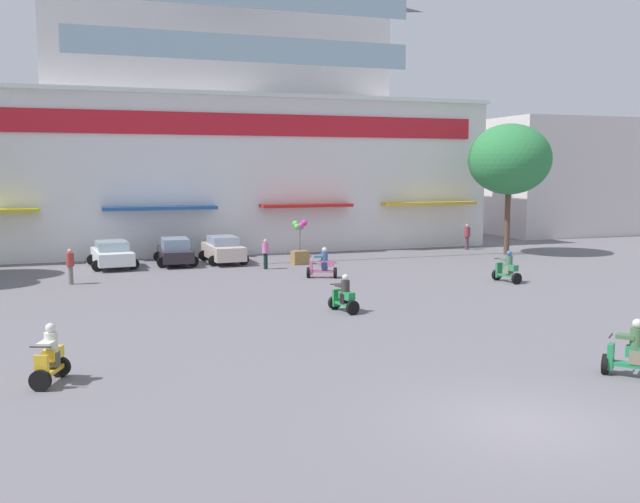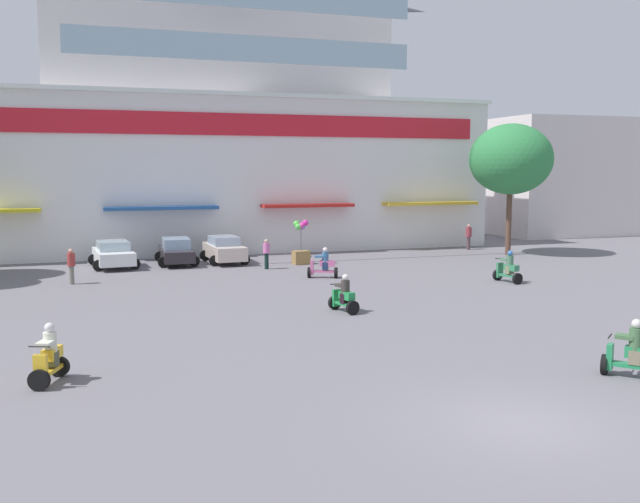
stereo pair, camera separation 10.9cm
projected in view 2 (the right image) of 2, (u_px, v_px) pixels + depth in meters
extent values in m
plane|color=slate|center=(324.00, 307.00, 26.70)|extent=(128.00, 128.00, 0.00)
cube|color=white|center=(219.00, 176.00, 46.92)|extent=(34.92, 10.09, 9.60)
cube|color=white|center=(216.00, 50.00, 46.42)|extent=(21.46, 9.08, 7.05)
cube|color=red|center=(233.00, 124.00, 41.74)|extent=(32.13, 0.12, 1.32)
cube|color=white|center=(233.00, 94.00, 41.49)|extent=(34.92, 0.70, 0.24)
cube|color=#24508C|center=(162.00, 208.00, 40.49)|extent=(6.51, 1.10, 0.20)
cube|color=red|center=(308.00, 205.00, 43.27)|extent=(5.81, 1.10, 0.20)
cube|color=gold|center=(431.00, 203.00, 45.92)|extent=(6.52, 1.10, 0.20)
cube|color=#99B7C6|center=(247.00, 48.00, 37.51)|extent=(18.89, 0.08, 1.41)
cube|color=silver|center=(562.00, 177.00, 57.16)|extent=(12.33, 8.83, 9.25)
cylinder|color=brown|center=(509.00, 221.00, 42.89)|extent=(0.33, 0.33, 4.14)
ellipsoid|color=#2E7D42|center=(511.00, 159.00, 42.45)|extent=(4.94, 5.26, 4.30)
cube|color=white|center=(113.00, 256.00, 37.49)|extent=(2.18, 4.35, 0.67)
cube|color=#9EB4BE|center=(113.00, 245.00, 37.42)|extent=(1.74, 2.23, 0.49)
cylinder|color=black|center=(94.00, 260.00, 38.36)|extent=(0.61, 0.22, 0.60)
cylinder|color=black|center=(127.00, 258.00, 39.07)|extent=(0.61, 0.22, 0.60)
cylinder|color=black|center=(99.00, 266.00, 35.98)|extent=(0.61, 0.22, 0.60)
cylinder|color=black|center=(135.00, 264.00, 36.70)|extent=(0.61, 0.22, 0.60)
cube|color=#2A2529|center=(176.00, 254.00, 38.71)|extent=(1.71, 4.27, 0.62)
cube|color=#96B2CF|center=(176.00, 243.00, 38.64)|extent=(1.44, 2.15, 0.57)
cylinder|color=black|center=(160.00, 257.00, 39.75)|extent=(0.60, 0.18, 0.60)
cylinder|color=black|center=(189.00, 256.00, 40.23)|extent=(0.60, 0.18, 0.60)
cylinder|color=black|center=(164.00, 262.00, 37.26)|extent=(0.60, 0.18, 0.60)
cylinder|color=black|center=(194.00, 261.00, 37.73)|extent=(0.60, 0.18, 0.60)
cube|color=beige|center=(224.00, 251.00, 39.37)|extent=(1.86, 4.28, 0.76)
cube|color=#99AAC2|center=(224.00, 240.00, 39.30)|extent=(1.53, 2.17, 0.47)
cylinder|color=black|center=(205.00, 255.00, 40.32)|extent=(0.61, 0.19, 0.60)
cylinder|color=black|center=(233.00, 254.00, 40.92)|extent=(0.61, 0.19, 0.60)
cylinder|color=black|center=(215.00, 261.00, 37.91)|extent=(0.61, 0.19, 0.60)
cylinder|color=black|center=(245.00, 259.00, 38.50)|extent=(0.61, 0.19, 0.60)
cylinder|color=black|center=(605.00, 364.00, 17.97)|extent=(0.49, 0.45, 0.52)
cube|color=#22874E|center=(629.00, 365.00, 17.67)|extent=(0.89, 0.96, 0.10)
cube|color=#22874E|center=(639.00, 353.00, 17.52)|extent=(0.66, 0.69, 0.28)
cube|color=#22874E|center=(610.00, 357.00, 17.89)|extent=(0.33, 0.32, 0.66)
cylinder|color=black|center=(610.00, 336.00, 17.84)|extent=(0.42, 0.37, 0.04)
cube|color=#7A7159|center=(635.00, 357.00, 17.58)|extent=(0.43, 0.42, 0.36)
cylinder|color=#416740|center=(636.00, 339.00, 17.53)|extent=(0.45, 0.45, 0.56)
sphere|color=silver|center=(637.00, 324.00, 17.48)|extent=(0.25, 0.25, 0.25)
cube|color=#416740|center=(625.00, 337.00, 17.65)|extent=(0.54, 0.56, 0.10)
cylinder|color=black|center=(309.00, 272.00, 33.93)|extent=(0.34, 0.53, 0.52)
cylinder|color=black|center=(336.00, 273.00, 33.81)|extent=(0.34, 0.53, 0.52)
cube|color=#D3629B|center=(323.00, 271.00, 33.86)|extent=(1.16, 0.72, 0.10)
cube|color=#D3629B|center=(327.00, 263.00, 33.80)|extent=(0.79, 0.57, 0.28)
cube|color=#D3629B|center=(312.00, 267.00, 33.89)|extent=(0.26, 0.35, 0.70)
cylinder|color=black|center=(311.00, 256.00, 33.83)|extent=(0.24, 0.49, 0.04)
cube|color=navy|center=(325.00, 266.00, 33.82)|extent=(0.39, 0.41, 0.36)
cylinder|color=#376290|center=(325.00, 257.00, 33.77)|extent=(0.42, 0.42, 0.49)
sphere|color=silver|center=(325.00, 250.00, 33.73)|extent=(0.25, 0.25, 0.25)
cube|color=#376290|center=(319.00, 256.00, 33.79)|extent=(0.54, 0.49, 0.10)
cylinder|color=black|center=(335.00, 303.00, 26.28)|extent=(0.54, 0.27, 0.52)
cylinder|color=black|center=(353.00, 308.00, 25.29)|extent=(0.54, 0.27, 0.52)
cube|color=#218A45|center=(344.00, 303.00, 25.77)|extent=(0.52, 1.08, 0.10)
cube|color=#218A45|center=(347.00, 296.00, 25.56)|extent=(0.45, 0.71, 0.28)
cube|color=#218A45|center=(336.00, 298.00, 26.15)|extent=(0.34, 0.21, 0.64)
cylinder|color=black|center=(336.00, 284.00, 26.11)|extent=(0.51, 0.16, 0.04)
cube|color=black|center=(345.00, 298.00, 25.65)|extent=(0.38, 0.35, 0.36)
cylinder|color=#38322E|center=(345.00, 287.00, 25.60)|extent=(0.39, 0.39, 0.49)
sphere|color=silver|center=(345.00, 277.00, 25.56)|extent=(0.25, 0.25, 0.25)
cube|color=#38322E|center=(341.00, 285.00, 25.81)|extent=(0.44, 0.51, 0.10)
cylinder|color=black|center=(498.00, 275.00, 33.14)|extent=(0.54, 0.23, 0.52)
cylinder|color=black|center=(518.00, 279.00, 31.97)|extent=(0.54, 0.23, 0.52)
cube|color=#317D54|center=(507.00, 276.00, 32.55)|extent=(0.47, 1.20, 0.10)
cube|color=#317D54|center=(511.00, 268.00, 32.29)|extent=(0.42, 0.78, 0.28)
cube|color=#317D54|center=(500.00, 270.00, 32.99)|extent=(0.34, 0.19, 0.71)
cylinder|color=black|center=(500.00, 258.00, 32.95)|extent=(0.52, 0.12, 0.04)
cube|color=#6F7752|center=(510.00, 270.00, 32.40)|extent=(0.36, 0.33, 0.36)
cylinder|color=#487055|center=(510.00, 261.00, 32.35)|extent=(0.37, 0.37, 0.49)
sphere|color=#3069AB|center=(510.00, 253.00, 32.31)|extent=(0.25, 0.25, 0.25)
cube|color=#487055|center=(506.00, 260.00, 32.60)|extent=(0.41, 0.49, 0.10)
cylinder|color=black|center=(39.00, 380.00, 16.61)|extent=(0.54, 0.32, 0.52)
cylinder|color=black|center=(59.00, 367.00, 17.76)|extent=(0.54, 0.32, 0.52)
cube|color=gold|center=(49.00, 371.00, 17.17)|extent=(0.62, 1.05, 0.10)
cube|color=gold|center=(52.00, 353.00, 17.33)|extent=(0.51, 0.71, 0.28)
cube|color=gold|center=(41.00, 369.00, 16.69)|extent=(0.35, 0.24, 0.70)
cylinder|color=black|center=(39.00, 347.00, 16.60)|extent=(0.50, 0.22, 0.04)
cube|color=#4C4F38|center=(51.00, 359.00, 17.26)|extent=(0.40, 0.38, 0.36)
cylinder|color=beige|center=(50.00, 342.00, 17.21)|extent=(0.41, 0.41, 0.49)
sphere|color=silver|center=(49.00, 328.00, 17.16)|extent=(0.25, 0.25, 0.25)
cube|color=beige|center=(45.00, 343.00, 16.95)|extent=(0.47, 0.53, 0.10)
cylinder|color=slate|center=(72.00, 275.00, 31.99)|extent=(0.29, 0.29, 0.85)
cylinder|color=#99322E|center=(71.00, 260.00, 31.91)|extent=(0.47, 0.47, 0.59)
sphere|color=tan|center=(71.00, 251.00, 31.86)|extent=(0.21, 0.21, 0.21)
cylinder|color=#523A42|center=(468.00, 243.00, 45.79)|extent=(0.30, 0.30, 0.85)
cylinder|color=#8E363F|center=(469.00, 232.00, 45.70)|extent=(0.48, 0.48, 0.61)
sphere|color=tan|center=(469.00, 226.00, 45.65)|extent=(0.22, 0.22, 0.22)
cylinder|color=black|center=(267.00, 261.00, 36.85)|extent=(0.29, 0.29, 0.85)
cylinder|color=#CF68AA|center=(266.00, 248.00, 36.77)|extent=(0.48, 0.48, 0.52)
sphere|color=tan|center=(266.00, 241.00, 36.72)|extent=(0.22, 0.22, 0.22)
cube|color=olive|center=(301.00, 258.00, 38.71)|extent=(0.97, 0.71, 0.75)
cylinder|color=#4C4C4C|center=(301.00, 240.00, 38.59)|extent=(0.04, 0.04, 1.20)
sphere|color=#E22C9D|center=(305.00, 223.00, 38.55)|extent=(0.35, 0.35, 0.35)
sphere|color=purple|center=(302.00, 227.00, 38.67)|extent=(0.29, 0.29, 0.29)
sphere|color=#50C14D|center=(299.00, 226.00, 38.74)|extent=(0.34, 0.34, 0.34)
sphere|color=#55CB48|center=(297.00, 224.00, 38.49)|extent=(0.36, 0.36, 0.36)
sphere|color=#56C04F|center=(298.00, 227.00, 38.29)|extent=(0.36, 0.36, 0.36)
sphere|color=#E73698|center=(302.00, 226.00, 38.32)|extent=(0.33, 0.33, 0.33)
sphere|color=#389FDD|center=(303.00, 226.00, 38.44)|extent=(0.29, 0.29, 0.29)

